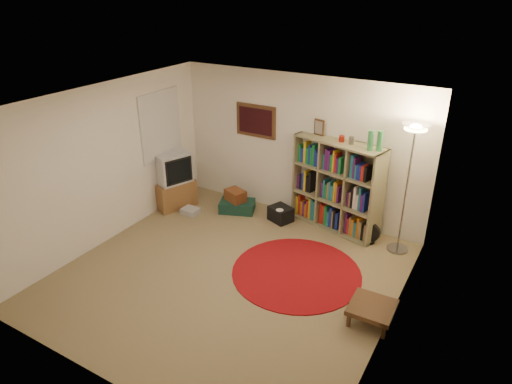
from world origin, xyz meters
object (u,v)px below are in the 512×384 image
bookshelf (336,187)px  tv_stand (173,181)px  suitcase (237,206)px  side_table (372,308)px  floor_lamp (413,148)px  floor_fan (370,233)px

bookshelf → tv_stand: bookshelf is taller
tv_stand → suitcase: size_ratio=1.47×
tv_stand → side_table: (4.16, -1.28, -0.30)m
bookshelf → suitcase: 1.87m
floor_lamp → side_table: bearing=-85.5°
bookshelf → tv_stand: bearing=-151.6°
tv_stand → floor_fan: bearing=29.2°
side_table → floor_fan: bearing=108.0°
floor_lamp → floor_fan: floor_lamp is taller
tv_stand → side_table: tv_stand is taller
suitcase → side_table: 3.46m
tv_stand → floor_lamp: bearing=28.5°
floor_fan → side_table: (0.59, -1.82, 0.03)m
suitcase → floor_lamp: bearing=-18.3°
tv_stand → side_table: bearing=3.6°
floor_lamp → floor_fan: (-0.45, -0.02, -1.52)m
floor_lamp → suitcase: floor_lamp is taller
suitcase → floor_fan: bearing=-18.2°
floor_fan → side_table: bearing=-68.9°
bookshelf → suitcase: bearing=-154.6°
suitcase → side_table: bearing=-50.3°
bookshelf → floor_lamp: floor_lamp is taller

